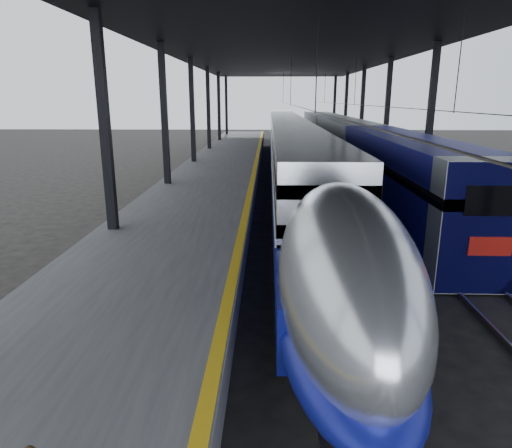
{
  "coord_description": "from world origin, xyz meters",
  "views": [
    {
      "loc": [
        0.31,
        -12.16,
        5.96
      ],
      "look_at": [
        -0.08,
        2.19,
        2.0
      ],
      "focal_mm": 32.0,
      "sensor_mm": 36.0,
      "label": 1
    }
  ],
  "objects": [
    {
      "name": "tgv_train",
      "position": [
        2.0,
        24.79,
        2.0
      ],
      "size": [
        2.99,
        65.2,
        4.28
      ],
      "color": "silver",
      "rests_on": "ground"
    },
    {
      "name": "yellow_strip",
      "position": [
        -0.7,
        20.0,
        1.0
      ],
      "size": [
        0.3,
        80.0,
        0.01
      ],
      "primitive_type": "cube",
      "color": "gold",
      "rests_on": "platform"
    },
    {
      "name": "second_train",
      "position": [
        7.0,
        28.39,
        2.14
      ],
      "size": [
        3.07,
        56.05,
        4.22
      ],
      "color": "navy",
      "rests_on": "ground"
    },
    {
      "name": "rails",
      "position": [
        4.5,
        20.0,
        0.08
      ],
      "size": [
        6.52,
        80.0,
        0.16
      ],
      "color": "slate",
      "rests_on": "ground"
    },
    {
      "name": "canopy",
      "position": [
        1.9,
        20.0,
        9.12
      ],
      "size": [
        18.0,
        75.0,
        9.47
      ],
      "color": "black",
      "rests_on": "ground"
    },
    {
      "name": "ground",
      "position": [
        0.0,
        0.0,
        0.0
      ],
      "size": [
        160.0,
        160.0,
        0.0
      ],
      "primitive_type": "plane",
      "color": "black",
      "rests_on": "ground"
    },
    {
      "name": "platform",
      "position": [
        -3.5,
        20.0,
        0.5
      ],
      "size": [
        6.0,
        80.0,
        1.0
      ],
      "primitive_type": "cube",
      "color": "#4C4C4F",
      "rests_on": "ground"
    }
  ]
}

